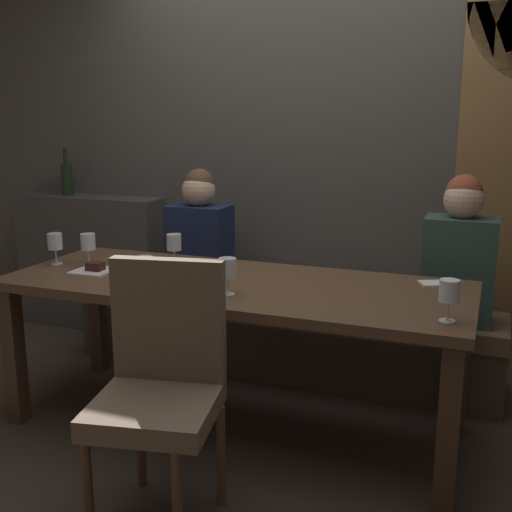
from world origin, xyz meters
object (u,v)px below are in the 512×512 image
at_px(dessert_plate, 94,269).
at_px(wine_bottle_dark_red, 67,178).
at_px(wine_glass_near_left, 174,243).
at_px(dining_table, 233,299).
at_px(espresso_cup, 223,267).
at_px(banquette_bench, 280,336).
at_px(diner_bearded, 460,253).
at_px(wine_glass_far_right, 55,242).
at_px(wine_glass_center_back, 144,267).
at_px(wine_glass_near_right, 449,292).
at_px(fork_on_table, 120,273).
at_px(chair_near_side, 161,375).
at_px(wine_glass_end_left, 228,269).
at_px(wine_glass_far_left, 88,243).
at_px(diner_redhead, 200,234).

bearing_deg(dessert_plate, wine_bottle_dark_red, 131.79).
distance_m(wine_glass_near_left, dessert_plate, 0.42).
relative_size(dining_table, espresso_cup, 18.33).
bearing_deg(wine_bottle_dark_red, dining_table, -30.91).
height_order(banquette_bench, diner_bearded, diner_bearded).
relative_size(wine_glass_far_right, espresso_cup, 1.37).
bearing_deg(wine_glass_center_back, wine_glass_near_right, 3.09).
bearing_deg(wine_bottle_dark_red, fork_on_table, -43.93).
distance_m(wine_bottle_dark_red, wine_glass_near_right, 3.00).
height_order(chair_near_side, wine_glass_end_left, chair_near_side).
bearing_deg(wine_glass_far_right, wine_bottle_dark_red, 124.14).
bearing_deg(espresso_cup, fork_on_table, -156.36).
bearing_deg(wine_bottle_dark_red, diner_bearded, -7.40).
bearing_deg(chair_near_side, espresso_cup, 98.46).
xyz_separation_m(banquette_bench, wine_glass_near_left, (-0.42, -0.51, 0.63)).
xyz_separation_m(wine_glass_near_right, wine_glass_far_left, (-1.83, 0.29, 0.00)).
distance_m(banquette_bench, wine_glass_near_right, 1.51).
bearing_deg(wine_glass_far_right, diner_redhead, 56.08).
height_order(chair_near_side, wine_glass_center_back, chair_near_side).
bearing_deg(chair_near_side, wine_glass_near_left, 115.08).
height_order(dining_table, dessert_plate, dessert_plate).
xyz_separation_m(chair_near_side, dessert_plate, (-0.73, 0.64, 0.20)).
bearing_deg(diner_redhead, wine_glass_center_back, -77.09).
distance_m(banquette_bench, wine_glass_far_left, 1.24).
distance_m(chair_near_side, diner_bearded, 1.72).
bearing_deg(banquette_bench, espresso_cup, -101.74).
height_order(dining_table, wine_glass_near_right, wine_glass_near_right).
relative_size(wine_glass_far_right, dessert_plate, 0.86).
relative_size(banquette_bench, wine_glass_center_back, 15.24).
bearing_deg(wine_glass_near_right, espresso_cup, 160.60).
bearing_deg(espresso_cup, wine_glass_near_right, -19.40).
relative_size(dining_table, chair_near_side, 2.24).
relative_size(diner_redhead, wine_glass_center_back, 4.56).
bearing_deg(diner_bearded, wine_glass_near_right, -89.13).
relative_size(diner_redhead, wine_glass_end_left, 4.56).
height_order(chair_near_side, wine_glass_far_right, chair_near_side).
distance_m(dining_table, fork_on_table, 0.59).
relative_size(diner_bearded, fork_on_table, 4.52).
distance_m(wine_glass_near_right, wine_glass_end_left, 0.93).
relative_size(banquette_bench, espresso_cup, 20.83).
xyz_separation_m(chair_near_side, wine_glass_far_left, (-0.85, 0.76, 0.30)).
distance_m(dining_table, diner_redhead, 0.89).
distance_m(diner_redhead, wine_glass_end_left, 1.10).
bearing_deg(wine_glass_far_left, diner_bearded, 19.21).
distance_m(wine_bottle_dark_red, wine_glass_far_left, 1.33).
bearing_deg(dessert_plate, wine_glass_center_back, -28.30).
height_order(diner_redhead, wine_bottle_dark_red, wine_bottle_dark_red).
xyz_separation_m(diner_redhead, dessert_plate, (-0.20, -0.80, -0.05)).
distance_m(wine_bottle_dark_red, wine_glass_near_left, 1.56).
height_order(chair_near_side, wine_glass_near_left, chair_near_side).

